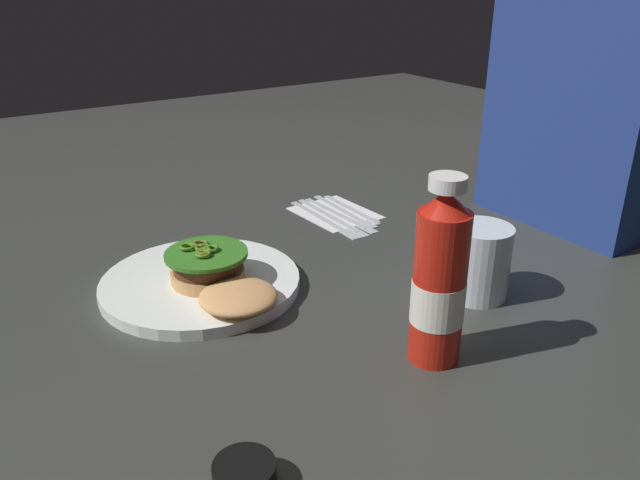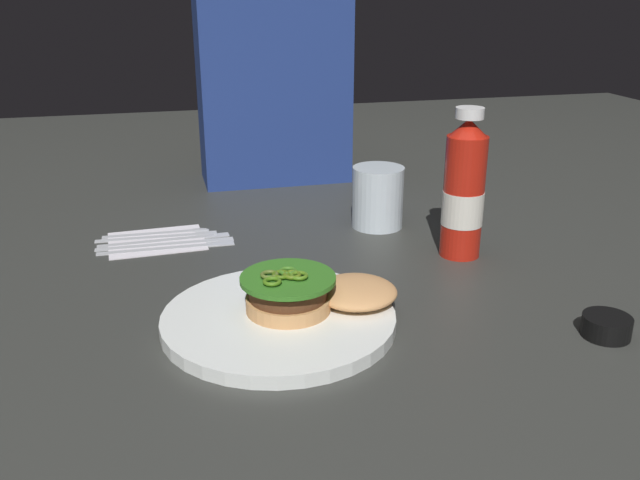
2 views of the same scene
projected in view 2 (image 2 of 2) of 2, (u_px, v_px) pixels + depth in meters
ground_plane at (341, 291)px, 0.95m from camera, size 3.00×3.00×0.00m
dinner_plate at (279, 319)px, 0.85m from camera, size 0.29×0.29×0.02m
burger_sandwich at (312, 292)px, 0.86m from camera, size 0.20×0.12×0.05m
ketchup_bottle at (464, 192)px, 1.04m from camera, size 0.06×0.06×0.23m
water_glass at (378, 197)px, 1.19m from camera, size 0.09×0.09×0.11m
condiment_cup at (606, 326)px, 0.83m from camera, size 0.06×0.06×0.03m
napkin at (157, 241)px, 1.13m from camera, size 0.16×0.13×0.00m
steak_knife at (176, 245)px, 1.10m from camera, size 0.22×0.02×0.00m
butter_knife at (175, 241)px, 1.12m from camera, size 0.22×0.02×0.00m
table_knife at (173, 237)px, 1.14m from camera, size 0.22×0.02×0.00m
fork_utensil at (167, 234)px, 1.15m from camera, size 0.20×0.02×0.00m
spoon_utensil at (172, 230)px, 1.17m from camera, size 0.18×0.03×0.00m
diner_person at (272, 48)px, 1.40m from camera, size 0.31×0.18×0.59m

